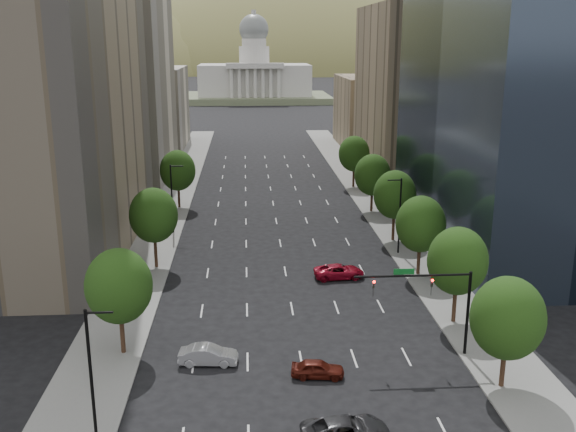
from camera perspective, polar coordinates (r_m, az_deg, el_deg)
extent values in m
cube|color=slate|center=(79.89, -11.88, -2.53)|extent=(6.00, 200.00, 0.15)
cube|color=slate|center=(81.43, 10.27, -2.10)|extent=(6.00, 200.00, 0.15)
cube|color=beige|center=(120.34, -14.12, 11.73)|extent=(14.00, 30.00, 35.00)
cube|color=beige|center=(153.50, -11.78, 9.37)|extent=(14.00, 26.00, 18.00)
cube|color=#8C7759|center=(119.25, 10.50, 10.70)|extent=(14.00, 30.00, 30.00)
cube|color=#8C7759|center=(151.98, 7.34, 9.12)|extent=(14.00, 26.00, 16.00)
cylinder|color=#382316|center=(49.45, 18.49, -12.28)|extent=(0.36, 0.36, 3.75)
ellipsoid|color=#1B3A10|center=(47.97, 18.84, -8.53)|extent=(5.20, 5.20, 5.98)
cylinder|color=#382316|center=(58.71, 14.51, -7.33)|extent=(0.36, 0.36, 4.00)
ellipsoid|color=#1B3A10|center=(57.40, 14.76, -3.86)|extent=(5.20, 5.20, 5.98)
cylinder|color=#382316|center=(69.46, 11.48, -3.61)|extent=(0.36, 0.36, 3.90)
ellipsoid|color=#1B3A10|center=(68.38, 11.65, -0.70)|extent=(5.20, 5.20, 5.98)
cylinder|color=#382316|center=(80.52, 9.30, -0.79)|extent=(0.36, 0.36, 4.10)
ellipsoid|color=#1B3A10|center=(79.55, 9.42, 1.88)|extent=(5.20, 5.20, 5.98)
cylinder|color=#382316|center=(93.78, 7.41, 1.49)|extent=(0.36, 0.36, 3.80)
ellipsoid|color=#1B3A10|center=(93.00, 7.48, 3.63)|extent=(5.20, 5.20, 5.98)
cylinder|color=#382316|center=(109.11, 5.81, 3.56)|extent=(0.36, 0.36, 4.00)
ellipsoid|color=#1B3A10|center=(108.41, 5.87, 5.50)|extent=(5.20, 5.20, 5.98)
cylinder|color=#382316|center=(53.18, -14.45, -9.78)|extent=(0.36, 0.36, 4.00)
ellipsoid|color=#1B3A10|center=(51.72, -14.73, -6.01)|extent=(5.20, 5.20, 5.98)
cylinder|color=#382316|center=(71.53, -11.63, -2.95)|extent=(0.36, 0.36, 4.15)
ellipsoid|color=#1B3A10|center=(70.43, -11.80, 0.06)|extent=(5.20, 5.20, 5.98)
cylinder|color=#382316|center=(96.42, -9.63, 1.83)|extent=(0.36, 0.36, 3.95)
ellipsoid|color=#1B3A10|center=(95.64, -9.73, 4.00)|extent=(5.20, 5.20, 5.98)
cylinder|color=black|center=(75.07, 9.85, -0.06)|extent=(0.20, 0.20, 9.00)
cylinder|color=black|center=(73.88, 9.40, 3.15)|extent=(1.60, 0.14, 0.14)
cylinder|color=black|center=(41.50, -17.00, -13.64)|extent=(0.20, 0.20, 9.00)
cylinder|color=black|center=(39.46, -16.34, -8.20)|extent=(1.60, 0.14, 0.14)
cylinder|color=black|center=(83.22, -10.22, 1.44)|extent=(0.20, 0.20, 9.00)
cylinder|color=black|center=(82.22, -9.81, 4.36)|extent=(1.60, 0.14, 0.14)
cylinder|color=black|center=(52.62, 15.59, -8.36)|extent=(0.24, 0.24, 7.00)
cylinder|color=black|center=(50.10, 10.98, -5.20)|extent=(9.00, 0.18, 0.18)
imported|color=black|center=(50.69, 12.60, -5.72)|extent=(0.18, 0.22, 1.10)
imported|color=black|center=(49.63, 7.58, -5.93)|extent=(0.18, 0.22, 1.10)
sphere|color=#FF0C07|center=(50.46, 12.67, -5.58)|extent=(0.20, 0.20, 0.20)
sphere|color=#FF0C07|center=(49.40, 7.62, -5.79)|extent=(0.20, 0.20, 0.20)
cube|color=#0C591E|center=(49.81, 10.22, -4.86)|extent=(1.60, 0.06, 0.45)
cube|color=#596647|center=(266.32, -2.95, 10.39)|extent=(60.00, 40.00, 2.50)
cube|color=silver|center=(265.80, -2.98, 11.95)|extent=(44.00, 26.00, 12.00)
cube|color=silver|center=(251.52, -2.94, 13.13)|extent=(22.00, 4.00, 2.00)
cylinder|color=silver|center=(265.41, -3.00, 14.00)|extent=(12.00, 12.00, 7.00)
cylinder|color=silver|center=(265.34, -3.02, 15.08)|extent=(9.60, 9.60, 3.00)
sphere|color=slate|center=(265.37, -3.04, 16.18)|extent=(11.60, 11.60, 11.60)
cylinder|color=silver|center=(265.52, -3.05, 17.44)|extent=(1.80, 1.80, 2.50)
ellipsoid|color=olive|center=(593.94, -17.23, 9.12)|extent=(380.00, 342.00, 190.00)
ellipsoid|color=olive|center=(620.42, 0.31, 9.22)|extent=(440.00, 396.00, 240.00)
ellipsoid|color=olive|center=(691.90, 14.47, 9.96)|extent=(360.00, 324.00, 200.00)
imported|color=#29292B|center=(42.23, 5.11, -18.33)|extent=(5.84, 3.29, 1.54)
imported|color=#49130C|center=(48.94, 2.64, -13.34)|extent=(4.07, 2.04, 1.33)
imported|color=#A8A9AE|center=(50.99, -7.06, -12.10)|extent=(4.63, 1.94, 1.49)
imported|color=maroon|center=(67.81, 4.54, -4.91)|extent=(5.43, 2.85, 1.46)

